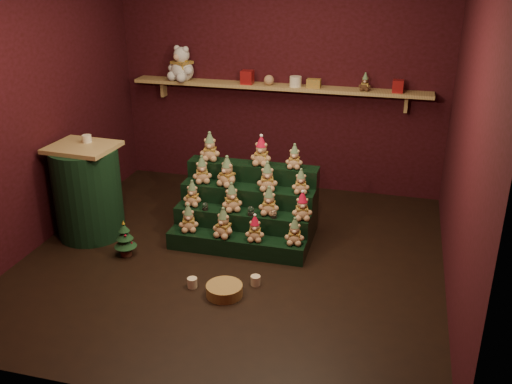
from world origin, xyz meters
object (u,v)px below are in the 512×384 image
(snow_globe_a, at_px, (205,206))
(mug_left, at_px, (192,283))
(side_table, at_px, (88,191))
(wicker_basket, at_px, (224,290))
(snow_globe_c, at_px, (274,214))
(mug_right, at_px, (256,280))
(white_bear, at_px, (182,59))
(brown_bear, at_px, (365,82))
(riser_tier_front, at_px, (236,245))
(mini_christmas_tree, at_px, (125,239))
(snow_globe_b, at_px, (251,211))

(snow_globe_a, relative_size, mug_left, 0.90)
(side_table, height_order, wicker_basket, side_table)
(snow_globe_c, bearing_deg, side_table, -175.74)
(side_table, height_order, mug_right, side_table)
(wicker_basket, bearing_deg, white_bear, 117.68)
(snow_globe_a, bearing_deg, brown_bear, 48.60)
(wicker_basket, distance_m, brown_bear, 2.99)
(snow_globe_c, relative_size, white_bear, 0.16)
(riser_tier_front, bearing_deg, side_table, 179.47)
(snow_globe_c, xyz_separation_m, mini_christmas_tree, (-1.39, -0.48, -0.22))
(snow_globe_b, xyz_separation_m, snow_globe_c, (0.23, 0.00, -0.00))
(side_table, bearing_deg, mug_left, -23.73)
(riser_tier_front, xyz_separation_m, mug_left, (-0.20, -0.70, -0.04))
(snow_globe_b, bearing_deg, riser_tier_front, -125.20)
(mini_christmas_tree, relative_size, mug_left, 4.17)
(riser_tier_front, bearing_deg, white_bear, 124.29)
(snow_globe_a, xyz_separation_m, snow_globe_b, (0.48, 0.00, 0.01))
(mug_left, distance_m, white_bear, 3.06)
(riser_tier_front, relative_size, wicker_basket, 4.35)
(wicker_basket, distance_m, white_bear, 3.21)
(snow_globe_c, bearing_deg, snow_globe_a, 180.00)
(riser_tier_front, bearing_deg, snow_globe_b, 54.80)
(side_table, distance_m, mini_christmas_tree, 0.72)
(riser_tier_front, relative_size, snow_globe_c, 16.28)
(mini_christmas_tree, height_order, brown_bear, brown_bear)
(riser_tier_front, xyz_separation_m, side_table, (-1.60, 0.01, 0.40))
(wicker_basket, bearing_deg, snow_globe_c, 76.07)
(mug_right, xyz_separation_m, wicker_basket, (-0.22, -0.23, 0.01))
(snow_globe_b, bearing_deg, snow_globe_c, 0.00)
(mug_left, bearing_deg, wicker_basket, -9.03)
(mug_right, relative_size, white_bear, 0.17)
(side_table, relative_size, brown_bear, 5.07)
(side_table, distance_m, white_bear, 2.09)
(snow_globe_b, bearing_deg, wicker_basket, -89.52)
(mini_christmas_tree, bearing_deg, snow_globe_b, 22.51)
(snow_globe_a, xyz_separation_m, mug_right, (0.71, -0.68, -0.36))
(side_table, bearing_deg, snow_globe_b, 8.16)
(side_table, bearing_deg, white_bear, 79.91)
(snow_globe_a, bearing_deg, mini_christmas_tree, -144.57)
(side_table, relative_size, white_bear, 1.89)
(snow_globe_c, relative_size, brown_bear, 0.44)
(mini_christmas_tree, distance_m, mug_left, 0.94)
(wicker_basket, bearing_deg, mini_christmas_tree, 159.52)
(snow_globe_c, xyz_separation_m, side_table, (-1.95, -0.15, 0.09))
(snow_globe_b, xyz_separation_m, brown_bear, (0.91, 1.58, 1.01))
(brown_bear, bearing_deg, wicker_basket, -108.71)
(snow_globe_b, height_order, mug_right, snow_globe_b)
(side_table, xyz_separation_m, wicker_basket, (1.72, -0.77, -0.44))
(mug_left, xyz_separation_m, mug_right, (0.54, 0.18, -0.00))
(snow_globe_a, relative_size, white_bear, 0.15)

